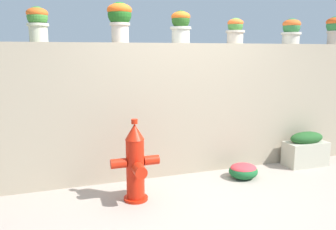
{
  "coord_description": "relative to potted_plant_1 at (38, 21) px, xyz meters",
  "views": [
    {
      "loc": [
        -1.59,
        -3.24,
        1.64
      ],
      "look_at": [
        -0.24,
        0.79,
        0.83
      ],
      "focal_mm": 36.18,
      "sensor_mm": 36.0,
      "label": 1
    }
  ],
  "objects": [
    {
      "name": "flower_bush_left",
      "position": [
        2.42,
        -0.56,
        -1.87
      ],
      "size": [
        0.38,
        0.35,
        0.2
      ],
      "color": "#1B5E2D",
      "rests_on": "ground"
    },
    {
      "name": "potted_plant_6",
      "position": [
        4.24,
        -0.02,
        0.02
      ],
      "size": [
        0.28,
        0.28,
        0.42
      ],
      "color": "beige",
      "rests_on": "stone_wall"
    },
    {
      "name": "potted_plant_1",
      "position": [
        0.0,
        0.0,
        0.0
      ],
      "size": [
        0.24,
        0.24,
        0.4
      ],
      "color": "beige",
      "rests_on": "stone_wall"
    },
    {
      "name": "potted_plant_5",
      "position": [
        3.45,
        -0.01,
        -0.03
      ],
      "size": [
        0.29,
        0.29,
        0.37
      ],
      "color": "beige",
      "rests_on": "stone_wall"
    },
    {
      "name": "ground_plane",
      "position": [
        1.74,
        -1.0,
        -1.97
      ],
      "size": [
        24.0,
        24.0,
        0.0
      ],
      "primitive_type": "plane",
      "color": "#A09285"
    },
    {
      "name": "potted_plant_2",
      "position": [
        0.93,
        -0.03,
        0.07
      ],
      "size": [
        0.3,
        0.3,
        0.48
      ],
      "color": "beige",
      "rests_on": "stone_wall"
    },
    {
      "name": "fire_hydrant",
      "position": [
        0.93,
        -0.77,
        -1.55
      ],
      "size": [
        0.54,
        0.42,
        0.92
      ],
      "color": "red",
      "rests_on": "ground"
    },
    {
      "name": "planter_box",
      "position": [
        3.53,
        -0.4,
        -1.73
      ],
      "size": [
        0.62,
        0.3,
        0.5
      ],
      "color": "#B3AE98",
      "rests_on": "ground"
    },
    {
      "name": "potted_plant_3",
      "position": [
        1.75,
        0.03,
        0.0
      ],
      "size": [
        0.28,
        0.28,
        0.42
      ],
      "color": "beige",
      "rests_on": "stone_wall"
    },
    {
      "name": "potted_plant_4",
      "position": [
        2.55,
        0.02,
        -0.04
      ],
      "size": [
        0.26,
        0.26,
        0.35
      ],
      "color": "beige",
      "rests_on": "stone_wall"
    },
    {
      "name": "stone_wall",
      "position": [
        1.74,
        -0.01,
        -1.1
      ],
      "size": [
        5.8,
        0.35,
        1.74
      ],
      "primitive_type": "cube",
      "color": "tan",
      "rests_on": "ground"
    }
  ]
}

